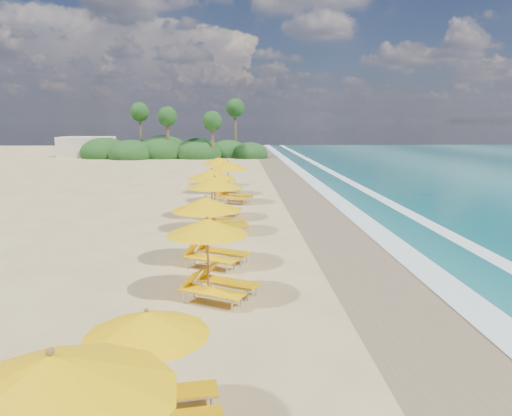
# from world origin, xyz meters

# --- Properties ---
(ground) EXTENTS (160.00, 160.00, 0.00)m
(ground) POSITION_xyz_m (0.00, 0.00, 0.00)
(ground) COLOR tan
(ground) RESTS_ON ground
(wet_sand) EXTENTS (4.00, 160.00, 0.01)m
(wet_sand) POSITION_xyz_m (4.00, 0.00, 0.01)
(wet_sand) COLOR #8C7854
(wet_sand) RESTS_ON ground
(surf_foam) EXTENTS (4.00, 160.00, 0.01)m
(surf_foam) POSITION_xyz_m (6.70, 0.00, 0.03)
(surf_foam) COLOR white
(surf_foam) RESTS_ON ground
(station_1) EXTENTS (2.42, 2.30, 2.05)m
(station_1) POSITION_xyz_m (-2.10, -13.24, 1.15)
(station_1) COLOR olive
(station_1) RESTS_ON ground
(station_2) EXTENTS (3.13, 3.13, 2.35)m
(station_2) POSITION_xyz_m (-1.50, -7.57, 1.32)
(station_2) COLOR olive
(station_2) RESTS_ON ground
(station_3) EXTENTS (3.25, 3.25, 2.45)m
(station_3) POSITION_xyz_m (-1.73, -4.37, 1.37)
(station_3) COLOR olive
(station_3) RESTS_ON ground
(station_4) EXTENTS (2.94, 2.76, 2.59)m
(station_4) POSITION_xyz_m (-1.62, 0.61, 1.45)
(station_4) COLOR olive
(station_4) RESTS_ON ground
(station_5) EXTENTS (3.01, 2.84, 2.61)m
(station_5) POSITION_xyz_m (-1.91, 3.75, 1.46)
(station_5) COLOR olive
(station_5) RESTS_ON ground
(station_6) EXTENTS (3.32, 3.26, 2.59)m
(station_6) POSITION_xyz_m (-1.17, 8.43, 1.45)
(station_6) COLOR olive
(station_6) RESTS_ON ground
(station_7) EXTENTS (3.03, 2.88, 2.56)m
(station_7) POSITION_xyz_m (-1.77, 12.11, 1.43)
(station_7) COLOR olive
(station_7) RESTS_ON ground
(station_8) EXTENTS (2.98, 2.98, 2.24)m
(station_8) POSITION_xyz_m (-2.14, 16.57, 1.25)
(station_8) COLOR olive
(station_8) RESTS_ON ground
(treeline) EXTENTS (25.80, 8.80, 9.74)m
(treeline) POSITION_xyz_m (-9.94, 45.51, 1.00)
(treeline) COLOR #163D14
(treeline) RESTS_ON ground
(beach_building) EXTENTS (7.00, 5.00, 2.80)m
(beach_building) POSITION_xyz_m (-22.00, 48.00, 1.40)
(beach_building) COLOR beige
(beach_building) RESTS_ON ground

